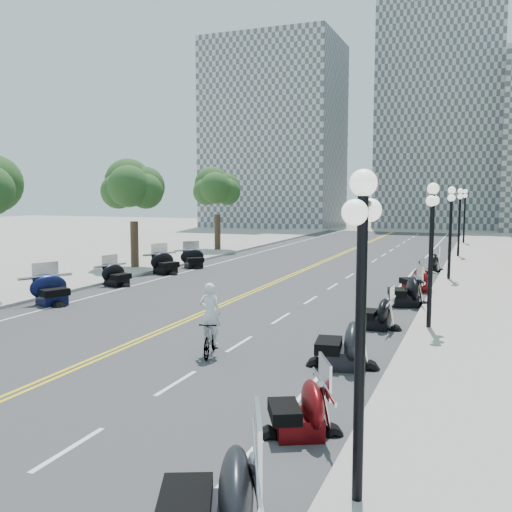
% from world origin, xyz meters
% --- Properties ---
extents(ground, '(160.00, 160.00, 0.00)m').
position_xyz_m(ground, '(0.00, 0.00, 0.00)').
color(ground, gray).
extents(road, '(16.00, 90.00, 0.01)m').
position_xyz_m(road, '(0.00, 10.00, 0.00)').
color(road, '#333335').
rests_on(road, ground).
extents(centerline_yellow_a, '(0.12, 90.00, 0.00)m').
position_xyz_m(centerline_yellow_a, '(-0.12, 10.00, 0.01)').
color(centerline_yellow_a, yellow).
rests_on(centerline_yellow_a, road).
extents(centerline_yellow_b, '(0.12, 90.00, 0.00)m').
position_xyz_m(centerline_yellow_b, '(0.12, 10.00, 0.01)').
color(centerline_yellow_b, yellow).
rests_on(centerline_yellow_b, road).
extents(edge_line_north, '(0.12, 90.00, 0.00)m').
position_xyz_m(edge_line_north, '(6.40, 10.00, 0.01)').
color(edge_line_north, white).
rests_on(edge_line_north, road).
extents(edge_line_south, '(0.12, 90.00, 0.00)m').
position_xyz_m(edge_line_south, '(-6.40, 10.00, 0.01)').
color(edge_line_south, white).
rests_on(edge_line_south, road).
extents(lane_dash_4, '(0.12, 2.00, 0.00)m').
position_xyz_m(lane_dash_4, '(3.20, -8.00, 0.01)').
color(lane_dash_4, white).
rests_on(lane_dash_4, road).
extents(lane_dash_5, '(0.12, 2.00, 0.00)m').
position_xyz_m(lane_dash_5, '(3.20, -4.00, 0.01)').
color(lane_dash_5, white).
rests_on(lane_dash_5, road).
extents(lane_dash_6, '(0.12, 2.00, 0.00)m').
position_xyz_m(lane_dash_6, '(3.20, 0.00, 0.01)').
color(lane_dash_6, white).
rests_on(lane_dash_6, road).
extents(lane_dash_7, '(0.12, 2.00, 0.00)m').
position_xyz_m(lane_dash_7, '(3.20, 4.00, 0.01)').
color(lane_dash_7, white).
rests_on(lane_dash_7, road).
extents(lane_dash_8, '(0.12, 2.00, 0.00)m').
position_xyz_m(lane_dash_8, '(3.20, 8.00, 0.01)').
color(lane_dash_8, white).
rests_on(lane_dash_8, road).
extents(lane_dash_9, '(0.12, 2.00, 0.00)m').
position_xyz_m(lane_dash_9, '(3.20, 12.00, 0.01)').
color(lane_dash_9, white).
rests_on(lane_dash_9, road).
extents(lane_dash_10, '(0.12, 2.00, 0.00)m').
position_xyz_m(lane_dash_10, '(3.20, 16.00, 0.01)').
color(lane_dash_10, white).
rests_on(lane_dash_10, road).
extents(lane_dash_11, '(0.12, 2.00, 0.00)m').
position_xyz_m(lane_dash_11, '(3.20, 20.00, 0.01)').
color(lane_dash_11, white).
rests_on(lane_dash_11, road).
extents(lane_dash_12, '(0.12, 2.00, 0.00)m').
position_xyz_m(lane_dash_12, '(3.20, 24.00, 0.01)').
color(lane_dash_12, white).
rests_on(lane_dash_12, road).
extents(lane_dash_13, '(0.12, 2.00, 0.00)m').
position_xyz_m(lane_dash_13, '(3.20, 28.00, 0.01)').
color(lane_dash_13, white).
rests_on(lane_dash_13, road).
extents(lane_dash_14, '(0.12, 2.00, 0.00)m').
position_xyz_m(lane_dash_14, '(3.20, 32.00, 0.01)').
color(lane_dash_14, white).
rests_on(lane_dash_14, road).
extents(lane_dash_15, '(0.12, 2.00, 0.00)m').
position_xyz_m(lane_dash_15, '(3.20, 36.00, 0.01)').
color(lane_dash_15, white).
rests_on(lane_dash_15, road).
extents(lane_dash_16, '(0.12, 2.00, 0.00)m').
position_xyz_m(lane_dash_16, '(3.20, 40.00, 0.01)').
color(lane_dash_16, white).
rests_on(lane_dash_16, road).
extents(lane_dash_17, '(0.12, 2.00, 0.00)m').
position_xyz_m(lane_dash_17, '(3.20, 44.00, 0.01)').
color(lane_dash_17, white).
rests_on(lane_dash_17, road).
extents(lane_dash_18, '(0.12, 2.00, 0.00)m').
position_xyz_m(lane_dash_18, '(3.20, 48.00, 0.01)').
color(lane_dash_18, white).
rests_on(lane_dash_18, road).
extents(lane_dash_19, '(0.12, 2.00, 0.00)m').
position_xyz_m(lane_dash_19, '(3.20, 52.00, 0.01)').
color(lane_dash_19, white).
rests_on(lane_dash_19, road).
extents(sidewalk_north, '(5.00, 90.00, 0.15)m').
position_xyz_m(sidewalk_north, '(10.50, 10.00, 0.07)').
color(sidewalk_north, '#9E9991').
rests_on(sidewalk_north, ground).
extents(sidewalk_south, '(5.00, 90.00, 0.15)m').
position_xyz_m(sidewalk_south, '(-10.50, 10.00, 0.07)').
color(sidewalk_south, '#9E9991').
rests_on(sidewalk_south, ground).
extents(distant_block_a, '(18.00, 14.00, 26.00)m').
position_xyz_m(distant_block_a, '(-18.00, 62.00, 13.00)').
color(distant_block_a, gray).
rests_on(distant_block_a, ground).
extents(distant_block_b, '(16.00, 12.00, 30.00)m').
position_xyz_m(distant_block_b, '(4.00, 68.00, 15.00)').
color(distant_block_b, gray).
rests_on(distant_block_b, ground).
extents(street_lamp_1, '(0.50, 1.20, 4.90)m').
position_xyz_m(street_lamp_1, '(8.60, -8.00, 2.60)').
color(street_lamp_1, black).
rests_on(street_lamp_1, sidewalk_north).
extents(street_lamp_2, '(0.50, 1.20, 4.90)m').
position_xyz_m(street_lamp_2, '(8.60, 4.00, 2.60)').
color(street_lamp_2, black).
rests_on(street_lamp_2, sidewalk_north).
extents(street_lamp_3, '(0.50, 1.20, 4.90)m').
position_xyz_m(street_lamp_3, '(8.60, 16.00, 2.60)').
color(street_lamp_3, black).
rests_on(street_lamp_3, sidewalk_north).
extents(street_lamp_4, '(0.50, 1.20, 4.90)m').
position_xyz_m(street_lamp_4, '(8.60, 28.00, 2.60)').
color(street_lamp_4, black).
rests_on(street_lamp_4, sidewalk_north).
extents(street_lamp_5, '(0.50, 1.20, 4.90)m').
position_xyz_m(street_lamp_5, '(8.60, 40.00, 2.60)').
color(street_lamp_5, black).
rests_on(street_lamp_5, sidewalk_north).
extents(tree_3, '(4.80, 4.80, 9.20)m').
position_xyz_m(tree_3, '(-10.00, 14.00, 4.75)').
color(tree_3, '#235619').
rests_on(tree_3, sidewalk_south).
extents(tree_4, '(4.80, 4.80, 9.20)m').
position_xyz_m(tree_4, '(-10.00, 26.00, 4.75)').
color(tree_4, '#235619').
rests_on(tree_4, sidewalk_south).
extents(motorcycle_n_3, '(2.88, 2.88, 1.53)m').
position_xyz_m(motorcycle_n_3, '(6.98, -9.67, 0.77)').
color(motorcycle_n_3, black).
rests_on(motorcycle_n_3, road).
extents(motorcycle_n_4, '(2.41, 2.41, 1.25)m').
position_xyz_m(motorcycle_n_4, '(6.99, -5.83, 0.63)').
color(motorcycle_n_4, '#590A0C').
rests_on(motorcycle_n_4, road).
extents(motorcycle_n_5, '(2.42, 2.42, 1.48)m').
position_xyz_m(motorcycle_n_5, '(6.73, -1.17, 0.74)').
color(motorcycle_n_5, black).
rests_on(motorcycle_n_5, road).
extents(motorcycle_n_6, '(1.82, 1.82, 1.26)m').
position_xyz_m(motorcycle_n_6, '(6.85, 3.68, 0.63)').
color(motorcycle_n_6, black).
rests_on(motorcycle_n_6, road).
extents(motorcycle_n_7, '(2.56, 2.56, 1.44)m').
position_xyz_m(motorcycle_n_7, '(7.27, 8.19, 0.72)').
color(motorcycle_n_7, black).
rests_on(motorcycle_n_7, road).
extents(motorcycle_n_8, '(2.57, 2.57, 1.30)m').
position_xyz_m(motorcycle_n_8, '(7.26, 11.96, 0.65)').
color(motorcycle_n_8, '#590A0C').
rests_on(motorcycle_n_8, road).
extents(motorcycle_n_10, '(1.87, 1.87, 1.28)m').
position_xyz_m(motorcycle_n_10, '(7.29, 19.73, 0.64)').
color(motorcycle_n_10, black).
rests_on(motorcycle_n_10, road).
extents(motorcycle_s_6, '(2.74, 2.74, 1.44)m').
position_xyz_m(motorcycle_s_6, '(-6.78, 2.90, 0.72)').
color(motorcycle_s_6, black).
rests_on(motorcycle_s_6, road).
extents(motorcycle_s_7, '(2.22, 2.22, 1.29)m').
position_xyz_m(motorcycle_s_7, '(-7.14, 8.07, 0.64)').
color(motorcycle_s_7, black).
rests_on(motorcycle_s_7, road).
extents(motorcycle_s_8, '(2.70, 2.70, 1.45)m').
position_xyz_m(motorcycle_s_8, '(-7.08, 12.79, 0.72)').
color(motorcycle_s_8, black).
rests_on(motorcycle_s_8, road).
extents(motorcycle_s_9, '(2.75, 2.75, 1.36)m').
position_xyz_m(motorcycle_s_9, '(-6.83, 15.85, 0.68)').
color(motorcycle_s_9, black).
rests_on(motorcycle_s_9, road).
extents(bicycle, '(0.96, 1.86, 1.08)m').
position_xyz_m(bicycle, '(2.92, -1.49, 0.54)').
color(bicycle, '#A51414').
rests_on(bicycle, road).
extents(cyclist_rider, '(0.66, 0.44, 1.82)m').
position_xyz_m(cyclist_rider, '(2.92, -1.49, 1.99)').
color(cyclist_rider, white).
rests_on(cyclist_rider, bicycle).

